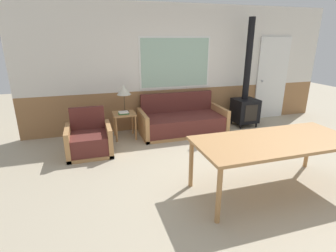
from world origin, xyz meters
name	(u,v)px	position (x,y,z in m)	size (l,w,h in m)	color
ground_plane	(246,175)	(0.00, 0.00, 0.00)	(16.00, 16.00, 0.00)	#B2A58C
wall_back	(186,68)	(-0.01, 2.63, 1.36)	(7.20, 0.09, 2.70)	#996B42
couch	(182,122)	(-0.27, 2.10, 0.24)	(1.83, 0.88, 0.83)	#B27F4C
armchair	(89,141)	(-2.24, 1.55, 0.24)	(0.78, 0.73, 0.79)	#B27F4C
side_table	(124,118)	(-1.52, 2.15, 0.43)	(0.45, 0.45, 0.54)	#B27F4C
table_lamp	(124,91)	(-1.49, 2.23, 0.98)	(0.29, 0.29, 0.56)	#4C3823
book_stack	(124,113)	(-1.54, 2.08, 0.56)	(0.21, 0.16, 0.05)	#2D7F3D
dining_table	(275,144)	(0.09, -0.43, 0.68)	(2.12, 0.93, 0.74)	#B27F4C
wood_stove	(246,101)	(1.32, 2.15, 0.61)	(0.53, 0.51, 2.43)	black
entry_door	(272,79)	(2.31, 2.57, 1.01)	(0.87, 0.09, 2.03)	white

